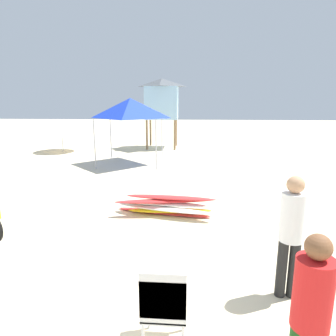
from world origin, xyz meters
TOP-DOWN VIEW (x-y plane):
  - ground at (0.00, 0.00)m, footprint 80.00×80.00m
  - stacked_plastic_chairs at (1.11, -0.99)m, footprint 0.48×0.48m
  - surfboard_pile at (0.81, 2.98)m, footprint 2.46×0.92m
  - lifeguard_near_left at (2.73, 0.08)m, footprint 0.32×0.32m
  - lifeguard_near_center at (2.40, -1.47)m, footprint 0.32×0.32m
  - popup_canopy at (-1.18, 8.95)m, footprint 2.50×2.50m
  - lifeguard_tower at (-0.28, 13.58)m, footprint 1.98×1.98m
  - beach_umbrella_mid at (-5.51, 11.78)m, footprint 2.12×2.12m

SIDE VIEW (x-z plane):
  - ground at x=0.00m, z-range 0.00..0.00m
  - surfboard_pile at x=0.81m, z-range 0.00..0.48m
  - stacked_plastic_chairs at x=1.11m, z-range 0.09..1.11m
  - lifeguard_near_center at x=2.40m, z-range 0.12..1.77m
  - lifeguard_near_left at x=2.73m, z-range 0.13..1.87m
  - beach_umbrella_mid at x=-5.51m, z-range 0.47..2.15m
  - popup_canopy at x=-1.18m, z-range 0.98..3.78m
  - lifeguard_tower at x=-0.28m, z-range 0.84..4.75m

